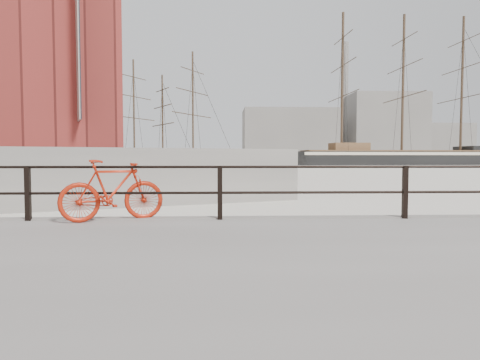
# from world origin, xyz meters

# --- Properties ---
(ground) EXTENTS (400.00, 400.00, 0.00)m
(ground) POSITION_xyz_m (0.00, 0.00, 0.00)
(ground) COLOR white
(ground) RESTS_ON ground
(far_quay) EXTENTS (78.44, 148.07, 1.80)m
(far_quay) POSITION_xyz_m (-40.00, 72.00, 0.90)
(far_quay) COLOR gray
(far_quay) RESTS_ON ground
(guardrail) EXTENTS (28.00, 0.10, 1.00)m
(guardrail) POSITION_xyz_m (0.00, -0.15, 0.85)
(guardrail) COLOR black
(guardrail) RESTS_ON promenade
(bicycle) EXTENTS (1.82, 0.96, 1.12)m
(bicycle) POSITION_xyz_m (-5.45, -0.25, 0.91)
(bicycle) COLOR #AF1F0B
(bicycle) RESTS_ON promenade
(barque_black) EXTENTS (58.02, 21.72, 32.51)m
(barque_black) POSITION_xyz_m (34.19, 80.06, 0.00)
(barque_black) COLOR black
(barque_black) RESTS_ON ground
(schooner_mid) EXTENTS (33.95, 26.87, 22.39)m
(schooner_mid) POSITION_xyz_m (-15.20, 77.31, 0.00)
(schooner_mid) COLOR white
(schooner_mid) RESTS_ON ground
(schooner_left) EXTENTS (24.23, 19.60, 17.04)m
(schooner_left) POSITION_xyz_m (-18.45, 66.74, 0.00)
(schooner_left) COLOR white
(schooner_left) RESTS_ON ground
(apartment_cream) EXTENTS (24.16, 21.40, 21.20)m
(apartment_cream) POSITION_xyz_m (-38.11, 61.98, 12.40)
(apartment_cream) COLOR beige
(apartment_cream) RESTS_ON far_quay
(apartment_grey) EXTENTS (26.02, 22.15, 23.20)m
(apartment_grey) POSITION_xyz_m (-46.35, 82.38, 13.40)
(apartment_grey) COLOR #A2A29D
(apartment_grey) RESTS_ON far_quay
(apartment_brick) EXTENTS (27.87, 22.90, 21.20)m
(apartment_brick) POSITION_xyz_m (-54.97, 103.70, 12.40)
(apartment_brick) COLOR brown
(apartment_brick) RESTS_ON far_quay
(industrial_west) EXTENTS (32.00, 18.00, 18.00)m
(industrial_west) POSITION_xyz_m (20.00, 140.00, 9.00)
(industrial_west) COLOR gray
(industrial_west) RESTS_ON ground
(industrial_mid) EXTENTS (26.00, 20.00, 24.00)m
(industrial_mid) POSITION_xyz_m (55.00, 145.00, 12.00)
(industrial_mid) COLOR gray
(industrial_mid) RESTS_ON ground
(industrial_east) EXTENTS (20.00, 16.00, 14.00)m
(industrial_east) POSITION_xyz_m (78.00, 150.00, 7.00)
(industrial_east) COLOR gray
(industrial_east) RESTS_ON ground
(smokestack) EXTENTS (2.80, 2.80, 44.00)m
(smokestack) POSITION_xyz_m (42.00, 150.00, 22.00)
(smokestack) COLOR gray
(smokestack) RESTS_ON ground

